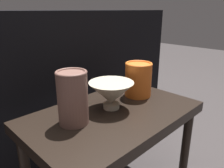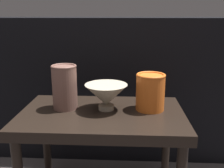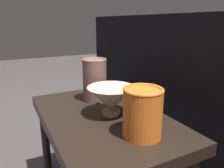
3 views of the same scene
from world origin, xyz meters
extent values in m
cube|color=black|center=(0.00, 0.00, 0.38)|extent=(0.64, 0.40, 0.04)
cylinder|color=black|center=(0.28, -0.16, 0.18)|extent=(0.04, 0.04, 0.36)
cylinder|color=black|center=(0.28, 0.16, 0.18)|extent=(0.04, 0.04, 0.36)
cube|color=black|center=(0.00, 0.56, 0.38)|extent=(1.54, 0.50, 0.75)
cylinder|color=#B2A88E|center=(0.02, 0.03, 0.41)|extent=(0.06, 0.06, 0.02)
cone|color=#B2A88E|center=(0.02, 0.03, 0.46)|extent=(0.17, 0.17, 0.08)
cylinder|color=brown|center=(-0.15, 0.03, 0.49)|extent=(0.10, 0.10, 0.17)
torus|color=brown|center=(-0.15, 0.03, 0.57)|extent=(0.10, 0.10, 0.01)
cylinder|color=orange|center=(0.19, 0.04, 0.47)|extent=(0.11, 0.11, 0.14)
torus|color=orange|center=(0.19, 0.04, 0.54)|extent=(0.11, 0.11, 0.01)
camera|label=1|loc=(-0.52, -0.51, 0.76)|focal=35.00mm
camera|label=2|loc=(0.09, -0.96, 0.77)|focal=42.00mm
camera|label=3|loc=(0.66, -0.30, 0.72)|focal=35.00mm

